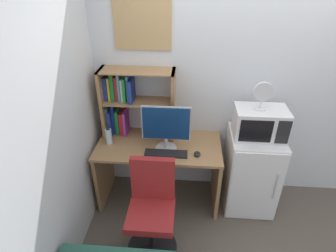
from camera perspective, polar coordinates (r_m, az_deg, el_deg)
wall_back at (r=3.11m, az=23.34°, el=7.20°), size 6.40×0.04×2.60m
wall_left at (r=1.87m, az=-30.11°, el=-10.79°), size 0.04×4.40×2.60m
desk at (r=3.05m, az=-1.84°, el=-7.37°), size 1.31×0.64×0.76m
hutch_bookshelf at (r=2.95m, az=-8.34°, el=5.13°), size 0.76×0.26×0.74m
monitor at (r=2.71m, az=-0.41°, el=-0.12°), size 0.48×0.22×0.48m
keyboard at (r=2.77m, az=-0.42°, el=-5.69°), size 0.43×0.12×0.02m
computer_mouse at (r=2.77m, az=6.03°, el=-5.73°), size 0.07×0.08×0.03m
water_bottle at (r=2.95m, az=-12.12°, el=-2.06°), size 0.07×0.07×0.19m
mini_fridge at (r=3.18m, az=16.67°, el=-8.87°), size 0.53×0.57×0.90m
microwave at (r=2.86m, az=18.43°, el=0.58°), size 0.50×0.33×0.30m
desk_fan at (r=2.71m, az=18.94°, el=6.24°), size 0.18×0.11×0.28m
desk_chair at (r=2.66m, az=-3.31°, el=-17.56°), size 0.48×0.48×0.96m
wall_corkboard at (r=2.78m, az=-5.32°, el=20.20°), size 0.55×0.02×0.48m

